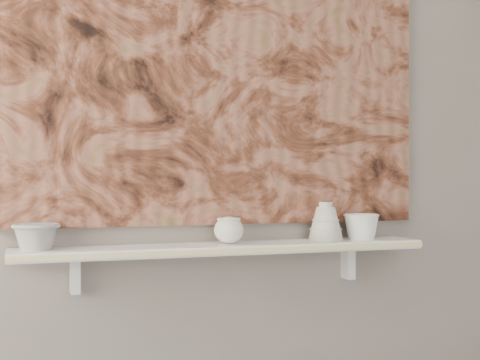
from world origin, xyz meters
name	(u,v)px	position (x,y,z in m)	size (l,w,h in m)	color
wall_back	(218,121)	(0.00, 1.60, 1.35)	(3.60, 3.60, 0.00)	slate
shelf	(226,248)	(0.00, 1.51, 0.92)	(1.40, 0.18, 0.03)	white
shelf_stripe	(235,251)	(0.00, 1.41, 0.92)	(1.40, 0.01, 0.02)	beige
bracket_left	(75,275)	(-0.49, 1.57, 0.84)	(0.03, 0.06, 0.12)	white
bracket_right	(348,262)	(0.49, 1.57, 0.84)	(0.03, 0.06, 0.12)	white
painting	(219,66)	(0.00, 1.59, 1.54)	(1.50, 0.03, 1.10)	brown
house_motif	(338,156)	(0.45, 1.57, 1.23)	(0.09, 0.00, 0.08)	black
bowl_grey	(36,236)	(-0.61, 1.51, 0.97)	(0.15, 0.15, 0.08)	gray
cup_cream	(229,230)	(0.01, 1.51, 0.98)	(0.10, 0.10, 0.09)	white
bell_vessel	(326,221)	(0.37, 1.51, 1.00)	(0.12, 0.12, 0.14)	silver
bowl_white	(361,226)	(0.51, 1.51, 0.98)	(0.13, 0.13, 0.09)	white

